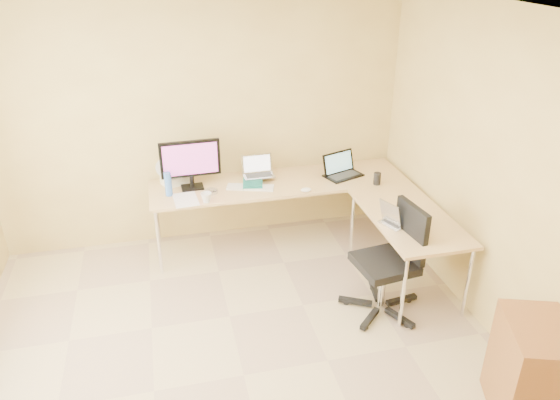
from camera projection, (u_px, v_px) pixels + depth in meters
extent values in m
plane|color=tan|center=(244.00, 375.00, 4.04)|extent=(4.50, 4.50, 0.00)
plane|color=white|center=(229.00, 19.00, 2.88)|extent=(4.50, 4.50, 0.00)
plane|color=#D4BD70|center=(202.00, 122.00, 5.41)|extent=(4.50, 0.00, 4.50)
plane|color=#D4BD70|center=(519.00, 194.00, 3.90)|extent=(0.00, 4.50, 4.50)
cube|color=tan|center=(279.00, 213.00, 5.63)|extent=(2.65, 0.70, 0.73)
cube|color=tan|center=(405.00, 250.00, 4.97)|extent=(0.70, 1.30, 0.73)
cube|color=black|center=(191.00, 165.00, 5.22)|extent=(0.60, 0.21, 0.51)
cube|color=#0F5850|center=(253.00, 183.00, 5.38)|extent=(0.24, 0.30, 0.04)
cube|color=#AEAFB7|center=(258.00, 167.00, 5.44)|extent=(0.32, 0.25, 0.21)
cube|color=black|center=(344.00, 165.00, 5.54)|extent=(0.46, 0.40, 0.24)
cube|color=silver|center=(250.00, 187.00, 5.32)|extent=(0.49, 0.27, 0.02)
ellipsoid|color=white|center=(306.00, 190.00, 5.25)|extent=(0.13, 0.11, 0.04)
imported|color=white|center=(206.00, 197.00, 5.03)|extent=(0.14, 0.14, 0.10)
cylinder|color=silver|center=(212.00, 191.00, 5.22)|extent=(0.15, 0.15, 0.03)
cylinder|color=#3667BB|center=(168.00, 184.00, 5.13)|extent=(0.09, 0.09, 0.24)
cube|color=white|center=(186.00, 200.00, 5.09)|extent=(0.25, 0.34, 0.01)
cube|color=white|center=(175.00, 180.00, 5.40)|extent=(0.29, 0.26, 0.09)
cylinder|color=silver|center=(167.00, 172.00, 5.35)|extent=(0.28, 0.28, 0.27)
cylinder|color=black|center=(377.00, 179.00, 5.38)|extent=(0.09, 0.09, 0.12)
cube|color=#B2B2B9|center=(397.00, 214.00, 4.63)|extent=(0.35, 0.31, 0.19)
cube|color=black|center=(385.00, 262.00, 4.53)|extent=(0.68, 0.68, 1.01)
cube|color=brown|center=(534.00, 375.00, 3.55)|extent=(0.63, 0.70, 0.80)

